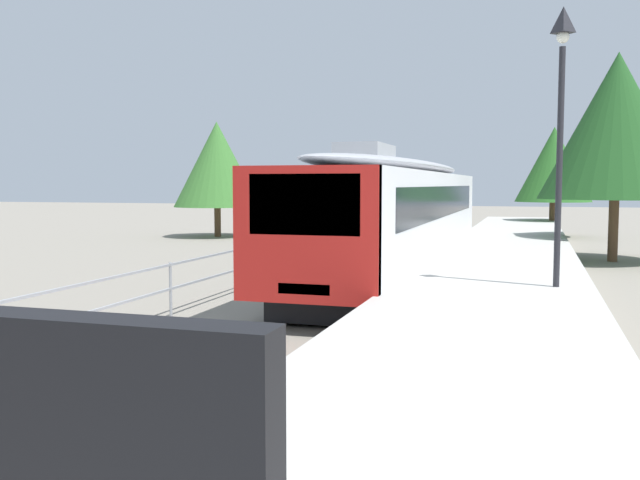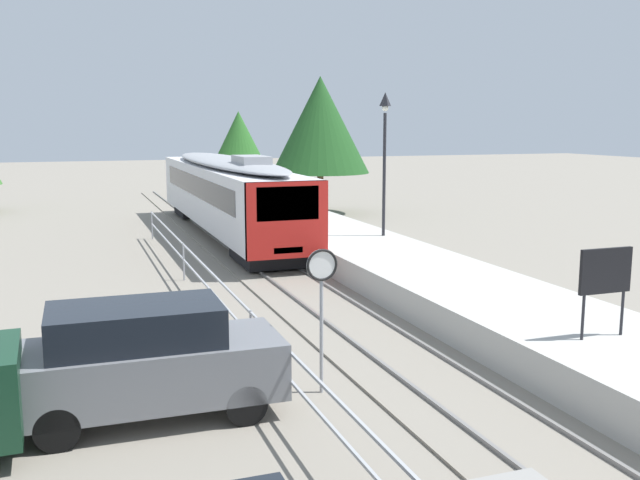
{
  "view_description": "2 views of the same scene",
  "coord_description": "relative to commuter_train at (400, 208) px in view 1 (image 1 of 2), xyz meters",
  "views": [
    {
      "loc": [
        4.01,
        8.04,
        2.9
      ],
      "look_at": [
        0.0,
        21.03,
        1.8
      ],
      "focal_mm": 38.97,
      "sensor_mm": 36.0,
      "label": 1
    },
    {
      "loc": [
        -6.76,
        -1.97,
        5.09
      ],
      "look_at": [
        0.4,
        18.03,
        1.6
      ],
      "focal_mm": 39.69,
      "sensor_mm": 36.0,
      "label": 2
    }
  ],
  "objects": [
    {
      "name": "tree_behind_station_far",
      "position": [
        -12.68,
        13.42,
        1.83
      ],
      "size": [
        4.76,
        4.76,
        6.31
      ],
      "color": "brown",
      "rests_on": "ground"
    },
    {
      "name": "commuter_train",
      "position": [
        0.0,
        0.0,
        0.0
      ],
      "size": [
        2.82,
        19.16,
        3.74
      ],
      "color": "silver",
      "rests_on": "track_rails"
    },
    {
      "name": "track_rails",
      "position": [
        0.0,
        -7.5,
        -2.11
      ],
      "size": [
        3.2,
        60.0,
        0.14
      ],
      "color": "gray",
      "rests_on": "ground"
    },
    {
      "name": "ground_plane",
      "position": [
        -3.0,
        -7.5,
        -2.15
      ],
      "size": [
        160.0,
        160.0,
        0.0
      ],
      "primitive_type": "plane",
      "color": "gray"
    },
    {
      "name": "tree_distant_left",
      "position": [
        4.99,
        18.64,
        1.82
      ],
      "size": [
        4.08,
        4.08,
        6.01
      ],
      "color": "brown",
      "rests_on": "ground"
    },
    {
      "name": "station_platform",
      "position": [
        3.25,
        -7.5,
        -1.7
      ],
      "size": [
        3.9,
        60.0,
        0.9
      ],
      "primitive_type": "cube",
      "color": "#B7B5AD",
      "rests_on": "ground"
    },
    {
      "name": "platform_lamp_mid_platform",
      "position": [
        4.46,
        -7.29,
        2.48
      ],
      "size": [
        0.34,
        0.34,
        5.35
      ],
      "color": "#232328",
      "rests_on": "station_platform"
    },
    {
      "name": "tree_behind_carpark",
      "position": [
        6.87,
        6.54,
        2.9
      ],
      "size": [
        5.56,
        5.56,
        7.75
      ],
      "color": "brown",
      "rests_on": "ground"
    }
  ]
}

